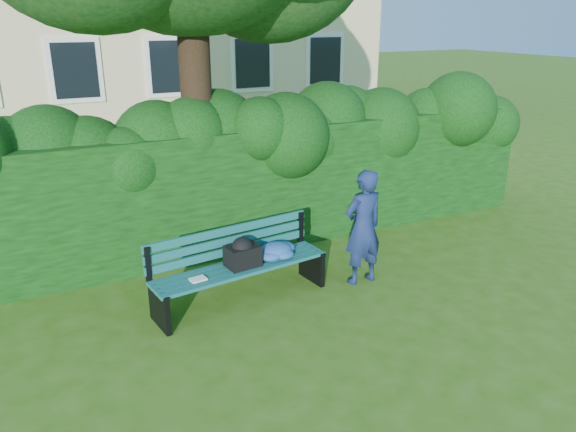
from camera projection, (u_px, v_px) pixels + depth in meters
name	position (u px, v px, depth m)	size (l,w,h in m)	color
ground	(310.00, 305.00, 6.77)	(80.00, 80.00, 0.00)	#32580F
hedge	(239.00, 187.00, 8.32)	(10.00, 1.00, 1.80)	black
park_bench	(248.00, 260.00, 6.78)	(2.24, 0.82, 0.89)	#0F4C4A
man_reading	(363.00, 227.00, 7.12)	(0.55, 0.36, 1.52)	#16234F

